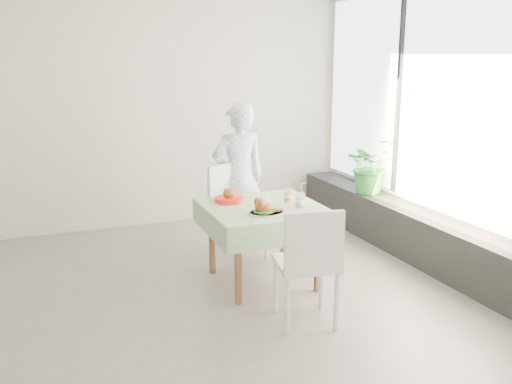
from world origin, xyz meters
name	(u,v)px	position (x,y,z in m)	size (l,w,h in m)	color
floor	(159,309)	(0.00, 0.00, 0.00)	(6.00, 6.00, 0.00)	#65625F
wall_back	(107,114)	(0.00, 2.50, 1.40)	(6.00, 0.02, 2.80)	silver
wall_front	(285,238)	(0.00, -2.50, 1.40)	(6.00, 0.02, 2.80)	silver
wall_right	(457,127)	(3.00, 0.00, 1.40)	(0.02, 5.00, 2.80)	silver
window_pane	(456,101)	(2.97, 0.00, 1.65)	(0.01, 4.80, 2.18)	#D1E0F9
window_ledge	(431,241)	(2.80, 0.00, 0.25)	(0.40, 4.80, 0.50)	black
cafe_table	(263,235)	(1.05, 0.23, 0.46)	(1.05, 1.05, 0.74)	brown
chair_far	(238,230)	(1.06, 0.92, 0.30)	(0.60, 0.60, 0.98)	white
chair_near	(306,287)	(1.05, -0.66, 0.30)	(0.53, 0.53, 0.97)	white
diner	(239,178)	(1.15, 1.15, 0.81)	(0.59, 0.39, 1.61)	#92B3EB
main_dish	(265,208)	(0.96, -0.03, 0.79)	(0.31, 0.31, 0.16)	white
juice_cup_orange	(288,195)	(1.33, 0.29, 0.80)	(0.09, 0.09, 0.24)	white
juice_cup_lemonade	(300,200)	(1.35, 0.07, 0.80)	(0.09, 0.09, 0.26)	white
second_dish	(229,198)	(0.81, 0.48, 0.78)	(0.28, 0.28, 0.13)	red
potted_plant	(370,165)	(2.79, 1.14, 0.83)	(0.59, 0.51, 0.65)	#277426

